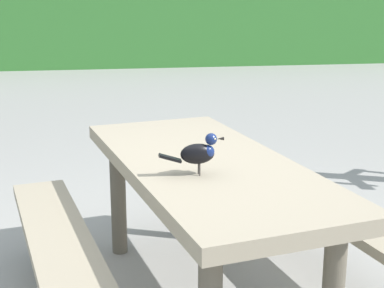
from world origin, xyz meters
The scene contains 3 objects.
hedge_wall centered at (0.00, 10.00, 1.18)m, with size 28.00×2.31×2.36m, color #387A33.
picnic_table_foreground centered at (0.16, 0.00, 0.56)m, with size 1.99×2.02×0.74m.
bird_grackle centered at (0.09, -0.22, 0.84)m, with size 0.29×0.07×0.18m.
Camera 1 is at (-0.33, -2.63, 1.53)m, focal length 54.94 mm.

